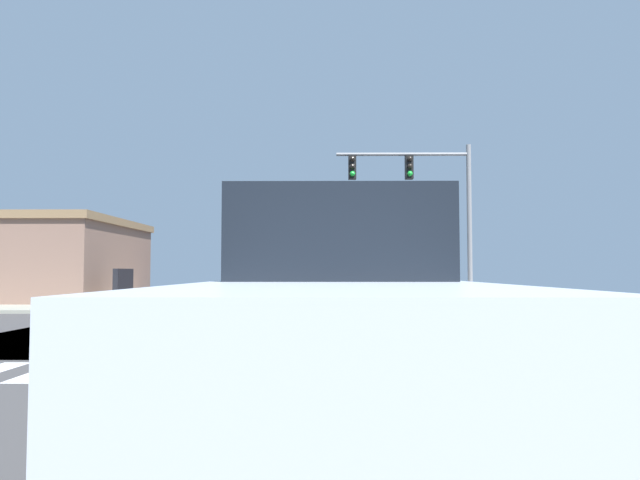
% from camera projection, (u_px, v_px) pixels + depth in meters
% --- Properties ---
extents(ground, '(90.00, 90.00, 0.05)m').
position_uv_depth(ground, '(260.00, 330.00, 17.00)').
color(ground, '#413F3F').
extents(sidewalk_corner_ne, '(12.00, 12.00, 0.14)m').
position_uv_depth(sidewalk_corner_ne, '(550.00, 304.00, 28.87)').
color(sidewalk_corner_ne, '#A09B91').
rests_on(sidewalk_corner_ne, ground).
extents(sidewalk_corner_nw, '(12.00, 12.00, 0.14)m').
position_uv_depth(sidewalk_corner_nw, '(26.00, 304.00, 29.10)').
color(sidewalk_corner_nw, '#999989').
rests_on(sidewalk_corner_nw, ground).
extents(crosswalk_near, '(13.50, 2.00, 0.01)m').
position_uv_depth(crosswalk_near, '(196.00, 372.00, 9.71)').
color(crosswalk_near, white).
rests_on(crosswalk_near, ground).
extents(crosswalk_far, '(13.50, 2.00, 0.01)m').
position_uv_depth(crosswalk_far, '(274.00, 312.00, 24.29)').
color(crosswalk_far, white).
rests_on(crosswalk_far, ground).
extents(traffic_signal_mast, '(5.64, 0.55, 6.98)m').
position_uv_depth(traffic_signal_mast, '(419.00, 189.00, 24.45)').
color(traffic_signal_mast, gray).
rests_on(traffic_signal_mast, ground).
extents(street_lamp, '(1.78, 0.32, 7.29)m').
position_uv_depth(street_lamp, '(417.00, 230.00, 38.68)').
color(street_lamp, gray).
rests_on(street_lamp, ground).
extents(box_truck_nearside_1, '(2.40, 7.20, 4.85)m').
position_uv_depth(box_truck_nearside_1, '(268.00, 258.00, 39.92)').
color(box_truck_nearside_1, black).
rests_on(box_truck_nearside_1, ground).
extents(sedan_farside_1, '(1.80, 4.30, 1.88)m').
position_uv_depth(sedan_farside_1, '(282.00, 277.00, 52.48)').
color(sedan_farside_1, black).
rests_on(sedan_farside_1, ground).
extents(pickup_queued_1, '(2.00, 5.10, 2.35)m').
position_uv_depth(pickup_queued_1, '(253.00, 278.00, 31.41)').
color(pickup_queued_1, black).
rests_on(pickup_queued_1, ground).
extents(pickup_leading_2, '(2.00, 5.10, 2.35)m').
position_uv_depth(pickup_leading_2, '(340.00, 322.00, 4.47)').
color(pickup_leading_2, black).
rests_on(pickup_leading_2, ground).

